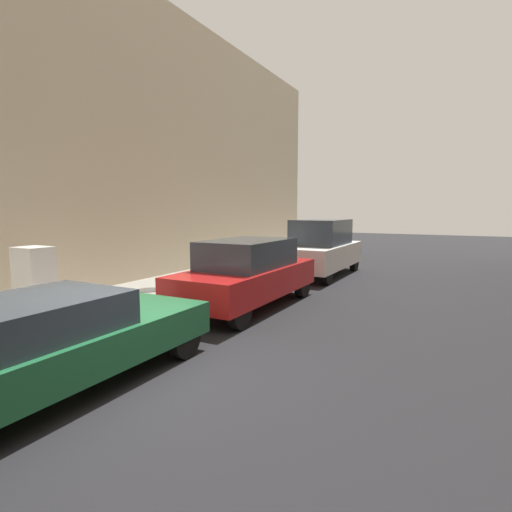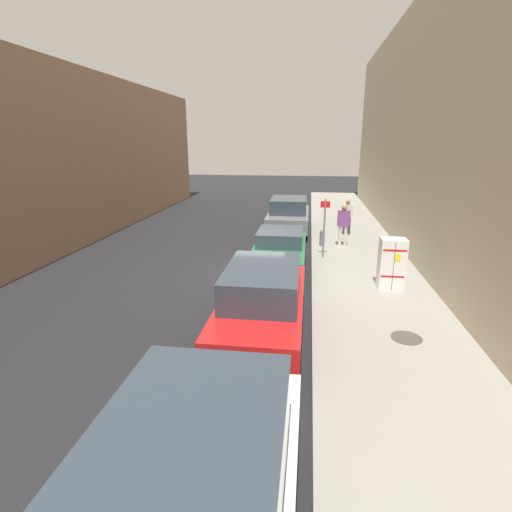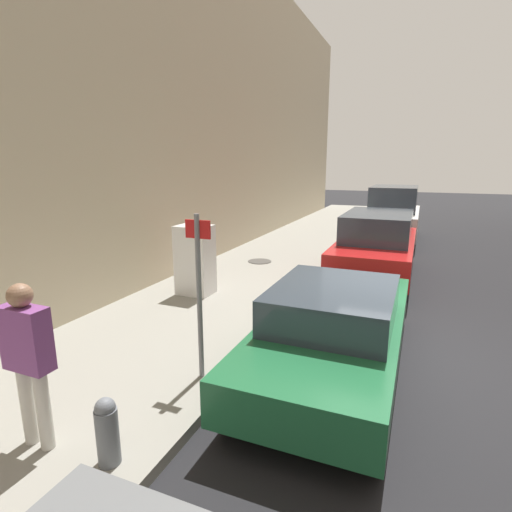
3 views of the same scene
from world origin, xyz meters
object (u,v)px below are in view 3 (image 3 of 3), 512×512
object	(u,v)px
fire_hydrant	(107,430)
street_sign_post	(199,288)
parked_sedan_green	(335,327)
parked_suv_red	(377,244)
pedestrian_walking_far	(28,354)
discarded_refrigerator	(195,260)
parked_van_white	(393,214)

from	to	relation	value
fire_hydrant	street_sign_post	bearing A→B (deg)	89.71
parked_sedan_green	parked_suv_red	distance (m)	5.46
street_sign_post	parked_sedan_green	bearing A→B (deg)	33.92
fire_hydrant	pedestrian_walking_far	distance (m)	1.10
parked_sedan_green	parked_suv_red	xyz separation A→B (m)	(-0.00, 5.45, 0.20)
discarded_refrigerator	fire_hydrant	xyz separation A→B (m)	(1.94, -4.90, -0.41)
street_sign_post	parked_suv_red	distance (m)	6.75
discarded_refrigerator	parked_van_white	bearing A→B (deg)	68.86
discarded_refrigerator	pedestrian_walking_far	world-z (taller)	pedestrian_walking_far
parked_sedan_green	parked_van_white	bearing A→B (deg)	90.00
fire_hydrant	parked_suv_red	xyz separation A→B (m)	(1.62, 8.33, 0.40)
fire_hydrant	parked_van_white	size ratio (longest dim) A/B	0.15
fire_hydrant	pedestrian_walking_far	size ratio (longest dim) A/B	0.40
discarded_refrigerator	parked_van_white	distance (m)	9.86
parked_suv_red	parked_van_white	world-z (taller)	parked_van_white
street_sign_post	pedestrian_walking_far	bearing A→B (deg)	-115.10
parked_suv_red	discarded_refrigerator	bearing A→B (deg)	-136.07
pedestrian_walking_far	parked_suv_red	size ratio (longest dim) A/B	0.37
pedestrian_walking_far	parked_van_white	size ratio (longest dim) A/B	0.37
street_sign_post	parked_suv_red	world-z (taller)	street_sign_post
street_sign_post	fire_hydrant	bearing A→B (deg)	-90.29
discarded_refrigerator	parked_sedan_green	world-z (taller)	discarded_refrigerator
discarded_refrigerator	pedestrian_walking_far	distance (m)	5.10
discarded_refrigerator	parked_van_white	world-z (taller)	parked_van_white
street_sign_post	parked_van_white	xyz separation A→B (m)	(1.61, 12.30, -0.36)
pedestrian_walking_far	parked_sedan_green	bearing A→B (deg)	59.26
parked_sedan_green	parked_suv_red	world-z (taller)	parked_suv_red
parked_van_white	pedestrian_walking_far	bearing A→B (deg)	-99.95
parked_sedan_green	street_sign_post	bearing A→B (deg)	-146.08
discarded_refrigerator	pedestrian_walking_far	xyz separation A→B (m)	(1.07, -4.98, 0.26)
discarded_refrigerator	parked_sedan_green	distance (m)	4.10
discarded_refrigerator	parked_van_white	size ratio (longest dim) A/B	0.32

